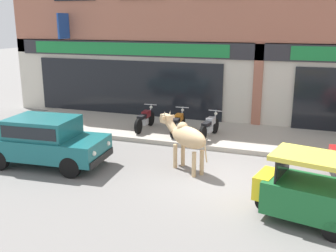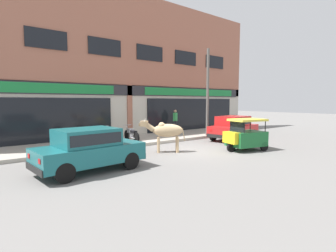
{
  "view_description": "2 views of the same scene",
  "coord_description": "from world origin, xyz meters",
  "px_view_note": "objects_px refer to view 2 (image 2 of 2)",
  "views": [
    {
      "loc": [
        1.89,
        -10.03,
        4.17
      ],
      "look_at": [
        -2.09,
        1.0,
        1.06
      ],
      "focal_mm": 42.0,
      "sensor_mm": 36.0,
      "label": 1
    },
    {
      "loc": [
        -8.67,
        -9.2,
        2.37
      ],
      "look_at": [
        -0.51,
        1.0,
        1.12
      ],
      "focal_mm": 28.0,
      "sensor_mm": 36.0,
      "label": 2
    }
  ],
  "objects_px": {
    "cow": "(166,131)",
    "motorcycle_2": "(131,134)",
    "motorcycle_0": "(84,138)",
    "pedestrian": "(175,118)",
    "utility_pole": "(208,92)",
    "car_0": "(233,127)",
    "motorcycle_1": "(110,136)",
    "car_1": "(89,148)",
    "auto_rickshaw": "(245,137)"
  },
  "relations": [
    {
      "from": "motorcycle_0",
      "to": "cow",
      "type": "bearing_deg",
      "value": -50.25
    },
    {
      "from": "car_1",
      "to": "pedestrian",
      "type": "relative_size",
      "value": 2.32
    },
    {
      "from": "motorcycle_0",
      "to": "pedestrian",
      "type": "bearing_deg",
      "value": 11.92
    },
    {
      "from": "auto_rickshaw",
      "to": "pedestrian",
      "type": "relative_size",
      "value": 1.33
    },
    {
      "from": "cow",
      "to": "car_0",
      "type": "xyz_separation_m",
      "value": [
        5.64,
        0.48,
        -0.19
      ]
    },
    {
      "from": "motorcycle_1",
      "to": "auto_rickshaw",
      "type": "bearing_deg",
      "value": -48.51
    },
    {
      "from": "car_1",
      "to": "utility_pole",
      "type": "distance_m",
      "value": 10.08
    },
    {
      "from": "car_0",
      "to": "pedestrian",
      "type": "distance_m",
      "value": 4.39
    },
    {
      "from": "cow",
      "to": "pedestrian",
      "type": "bearing_deg",
      "value": 45.94
    },
    {
      "from": "utility_pole",
      "to": "motorcycle_1",
      "type": "bearing_deg",
      "value": 172.61
    },
    {
      "from": "auto_rickshaw",
      "to": "utility_pole",
      "type": "xyz_separation_m",
      "value": [
        1.98,
        4.29,
        2.27
      ]
    },
    {
      "from": "cow",
      "to": "motorcycle_1",
      "type": "bearing_deg",
      "value": 112.47
    },
    {
      "from": "motorcycle_0",
      "to": "utility_pole",
      "type": "xyz_separation_m",
      "value": [
        7.89,
        -0.93,
        2.39
      ]
    },
    {
      "from": "car_1",
      "to": "motorcycle_0",
      "type": "xyz_separation_m",
      "value": [
        1.41,
        4.2,
        -0.27
      ]
    },
    {
      "from": "motorcycle_0",
      "to": "motorcycle_1",
      "type": "bearing_deg",
      "value": -3.56
    },
    {
      "from": "car_1",
      "to": "motorcycle_1",
      "type": "xyz_separation_m",
      "value": [
        2.78,
        4.11,
        -0.27
      ]
    },
    {
      "from": "auto_rickshaw",
      "to": "car_1",
      "type": "bearing_deg",
      "value": 172.07
    },
    {
      "from": "cow",
      "to": "car_0",
      "type": "relative_size",
      "value": 0.49
    },
    {
      "from": "car_1",
      "to": "motorcycle_0",
      "type": "distance_m",
      "value": 4.44
    },
    {
      "from": "utility_pole",
      "to": "car_1",
      "type": "bearing_deg",
      "value": -160.63
    },
    {
      "from": "auto_rickshaw",
      "to": "pedestrian",
      "type": "height_order",
      "value": "pedestrian"
    },
    {
      "from": "cow",
      "to": "motorcycle_1",
      "type": "height_order",
      "value": "cow"
    },
    {
      "from": "motorcycle_1",
      "to": "cow",
      "type": "bearing_deg",
      "value": -67.53
    },
    {
      "from": "cow",
      "to": "motorcycle_2",
      "type": "distance_m",
      "value": 3.01
    },
    {
      "from": "motorcycle_1",
      "to": "motorcycle_2",
      "type": "relative_size",
      "value": 1.0
    },
    {
      "from": "car_1",
      "to": "utility_pole",
      "type": "height_order",
      "value": "utility_pole"
    },
    {
      "from": "pedestrian",
      "to": "cow",
      "type": "bearing_deg",
      "value": -134.06
    },
    {
      "from": "auto_rickshaw",
      "to": "utility_pole",
      "type": "height_order",
      "value": "utility_pole"
    },
    {
      "from": "car_0",
      "to": "car_1",
      "type": "relative_size",
      "value": 1.02
    },
    {
      "from": "car_1",
      "to": "motorcycle_2",
      "type": "relative_size",
      "value": 2.05
    },
    {
      "from": "car_0",
      "to": "pedestrian",
      "type": "relative_size",
      "value": 2.36
    },
    {
      "from": "car_0",
      "to": "motorcycle_2",
      "type": "bearing_deg",
      "value": 156.35
    },
    {
      "from": "car_0",
      "to": "cow",
      "type": "bearing_deg",
      "value": -175.15
    },
    {
      "from": "auto_rickshaw",
      "to": "motorcycle_2",
      "type": "distance_m",
      "value": 6.0
    },
    {
      "from": "auto_rickshaw",
      "to": "motorcycle_2",
      "type": "xyz_separation_m",
      "value": [
        -3.32,
        5.0,
        -0.11
      ]
    },
    {
      "from": "motorcycle_2",
      "to": "pedestrian",
      "type": "xyz_separation_m",
      "value": [
        4.63,
        1.74,
        0.6
      ]
    },
    {
      "from": "motorcycle_0",
      "to": "pedestrian",
      "type": "height_order",
      "value": "pedestrian"
    },
    {
      "from": "car_0",
      "to": "auto_rickshaw",
      "type": "xyz_separation_m",
      "value": [
        -2.39,
        -2.5,
        -0.15
      ]
    },
    {
      "from": "car_0",
      "to": "motorcycle_0",
      "type": "relative_size",
      "value": 2.08
    },
    {
      "from": "motorcycle_0",
      "to": "utility_pole",
      "type": "distance_m",
      "value": 8.29
    },
    {
      "from": "cow",
      "to": "car_0",
      "type": "height_order",
      "value": "cow"
    },
    {
      "from": "motorcycle_1",
      "to": "motorcycle_2",
      "type": "height_order",
      "value": "same"
    },
    {
      "from": "motorcycle_1",
      "to": "utility_pole",
      "type": "distance_m",
      "value": 6.99
    },
    {
      "from": "car_0",
      "to": "auto_rickshaw",
      "type": "bearing_deg",
      "value": -133.62
    },
    {
      "from": "car_1",
      "to": "auto_rickshaw",
      "type": "xyz_separation_m",
      "value": [
        7.32,
        -1.02,
        -0.15
      ]
    },
    {
      "from": "motorcycle_0",
      "to": "utility_pole",
      "type": "bearing_deg",
      "value": -6.73
    },
    {
      "from": "motorcycle_0",
      "to": "car_0",
      "type": "bearing_deg",
      "value": -18.13
    },
    {
      "from": "motorcycle_1",
      "to": "utility_pole",
      "type": "height_order",
      "value": "utility_pole"
    },
    {
      "from": "car_1",
      "to": "auto_rickshaw",
      "type": "distance_m",
      "value": 7.39
    },
    {
      "from": "motorcycle_1",
      "to": "pedestrian",
      "type": "relative_size",
      "value": 1.13
    }
  ]
}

